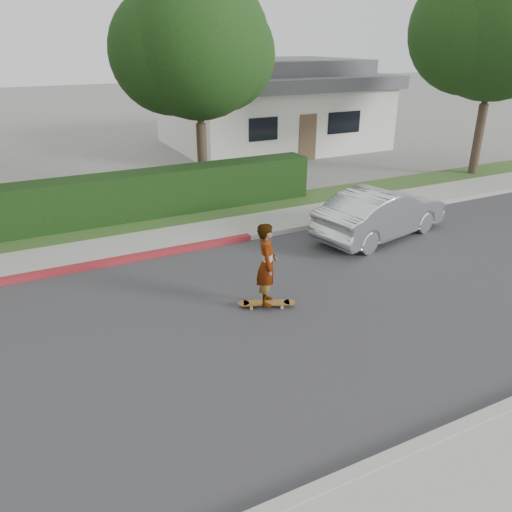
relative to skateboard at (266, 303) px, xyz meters
The scene contains 15 objects.
ground 0.57m from the skateboard, 47.87° to the right, with size 120.00×120.00×0.00m, color slate.
road 0.57m from the skateboard, 47.87° to the right, with size 60.00×8.00×0.01m, color #2D2D30.
curb_near 4.53m from the skateboard, 85.27° to the right, with size 60.00×0.20×0.15m, color #9E9E99.
sidewalk_near 5.43m from the skateboard, 86.06° to the right, with size 60.00×1.60×0.12m, color gray.
curb_far 3.71m from the skateboard, 84.22° to the left, with size 60.00×0.20×0.15m, color #9E9E99.
curb_red_section 5.92m from the skateboard, 141.45° to the left, with size 12.00×0.21×0.15m, color maroon.
sidewalk_far 4.60m from the skateboard, 85.35° to the left, with size 60.00×1.60×0.12m, color gray.
planting_strip 6.20m from the skateboard, 86.55° to the left, with size 60.00×1.60×0.10m, color #2D4C1E.
hedge 7.31m from the skateboard, 111.16° to the left, with size 15.00×1.00×1.50m, color black.
tree_center 10.17m from the skateboard, 78.04° to the left, with size 5.66×4.84×7.44m.
tree_right 15.34m from the skateboard, 26.01° to the left, with size 6.32×5.60×8.56m.
house 17.80m from the skateboard, 61.75° to the left, with size 10.60×8.60×4.30m.
skateboard is the anchor object (origin of this frame).
skateboarder 0.90m from the skateboard, 90.00° to the left, with size 0.65×0.42×1.77m, color white.
car_silver 5.36m from the skateboard, 24.89° to the left, with size 1.50×4.29×1.41m, color silver.
Camera 1 is at (-4.71, -7.80, 5.26)m, focal length 35.00 mm.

